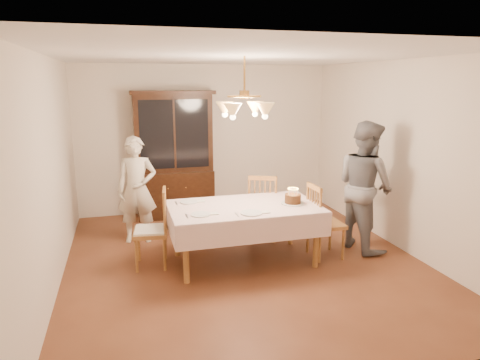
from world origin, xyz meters
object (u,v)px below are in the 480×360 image
object	(u,v)px
china_hutch	(174,157)
elderly_woman	(137,190)
dining_table	(244,211)
birthday_cake	(293,199)
chair_far_side	(263,210)

from	to	relation	value
china_hutch	elderly_woman	bearing A→B (deg)	-121.38
dining_table	birthday_cake	world-z (taller)	birthday_cake
elderly_woman	birthday_cake	bearing A→B (deg)	-25.08
chair_far_side	elderly_woman	world-z (taller)	elderly_woman
china_hutch	chair_far_side	size ratio (longest dim) A/B	2.16
chair_far_side	birthday_cake	world-z (taller)	chair_far_side
elderly_woman	birthday_cake	xyz separation A→B (m)	(1.92, -1.23, 0.04)
dining_table	elderly_woman	world-z (taller)	elderly_woman
elderly_woman	birthday_cake	size ratio (longest dim) A/B	5.18
dining_table	elderly_woman	distance (m)	1.72
china_hutch	chair_far_side	xyz separation A→B (m)	(1.11, -1.53, -0.60)
chair_far_side	china_hutch	bearing A→B (deg)	125.97
dining_table	birthday_cake	size ratio (longest dim) A/B	6.33
china_hutch	chair_far_side	distance (m)	1.98
china_hutch	elderly_woman	xyz separation A→B (m)	(-0.68, -1.12, -0.26)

